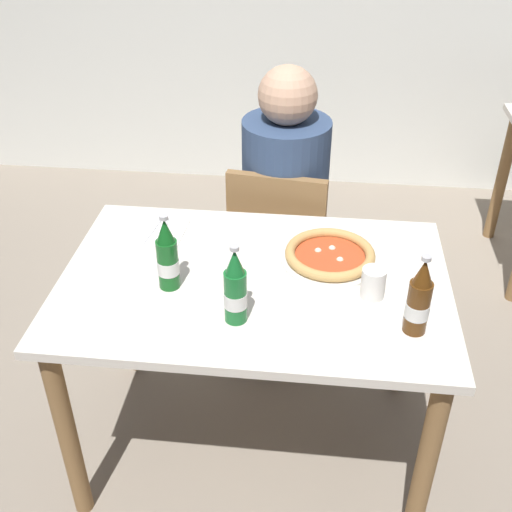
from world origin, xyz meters
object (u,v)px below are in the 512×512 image
object	(u,v)px
pizza_margherita_near	(330,256)
beer_bottle_left	(235,290)
paper_cup	(373,283)
chair_behind_table	(281,245)
napkin_with_cutlery	(158,232)
beer_bottle_center	(167,257)
dining_table_main	(254,307)
beer_bottle_right	(419,300)
diner_seated	(284,218)

from	to	relation	value
pizza_margherita_near	beer_bottle_left	size ratio (longest dim) A/B	1.27
paper_cup	chair_behind_table	bearing A→B (deg)	115.62
napkin_with_cutlery	beer_bottle_center	bearing A→B (deg)	-69.77
beer_bottle_center	paper_cup	xyz separation A→B (m)	(0.61, 0.02, -0.06)
dining_table_main	beer_bottle_right	world-z (taller)	beer_bottle_right
diner_seated	beer_bottle_left	distance (m)	0.90
dining_table_main	beer_bottle_right	bearing A→B (deg)	-22.49
pizza_margherita_near	napkin_with_cutlery	xyz separation A→B (m)	(-0.59, 0.11, -0.02)
dining_table_main	beer_bottle_center	world-z (taller)	beer_bottle_center
dining_table_main	beer_bottle_center	xyz separation A→B (m)	(-0.25, -0.07, 0.22)
chair_behind_table	pizza_margherita_near	xyz separation A→B (m)	(0.19, -0.49, 0.29)
pizza_margherita_near	beer_bottle_right	distance (m)	0.40
diner_seated	pizza_margherita_near	world-z (taller)	diner_seated
beer_bottle_right	paper_cup	xyz separation A→B (m)	(-0.11, 0.14, -0.06)
dining_table_main	pizza_margherita_near	distance (m)	0.29
diner_seated	beer_bottle_center	xyz separation A→B (m)	(-0.30, -0.73, 0.27)
diner_seated	napkin_with_cutlery	bearing A→B (deg)	-133.36
chair_behind_table	beer_bottle_right	distance (m)	0.98
chair_behind_table	paper_cup	bearing A→B (deg)	122.82
diner_seated	beer_bottle_left	bearing A→B (deg)	-95.22
chair_behind_table	beer_bottle_right	size ratio (longest dim) A/B	3.44
beer_bottle_center	beer_bottle_right	bearing A→B (deg)	-10.12
dining_table_main	beer_bottle_center	bearing A→B (deg)	-165.41
dining_table_main	beer_bottle_right	xyz separation A→B (m)	(0.47, -0.19, 0.22)
beer_bottle_right	napkin_with_cutlery	distance (m)	0.93
dining_table_main	diner_seated	bearing A→B (deg)	85.76
pizza_margherita_near	napkin_with_cutlery	distance (m)	0.60
pizza_margherita_near	beer_bottle_center	bearing A→B (deg)	-158.83
beer_bottle_center	paper_cup	size ratio (longest dim) A/B	2.60
dining_table_main	chair_behind_table	size ratio (longest dim) A/B	1.41
diner_seated	paper_cup	size ratio (longest dim) A/B	12.73
dining_table_main	diner_seated	world-z (taller)	diner_seated
beer_bottle_left	napkin_with_cutlery	bearing A→B (deg)	127.52
chair_behind_table	beer_bottle_center	xyz separation A→B (m)	(-0.29, -0.68, 0.37)
pizza_margherita_near	beer_bottle_left	xyz separation A→B (m)	(-0.26, -0.32, 0.08)
beer_bottle_center	beer_bottle_left	bearing A→B (deg)	-31.41
chair_behind_table	diner_seated	world-z (taller)	diner_seated
beer_bottle_right	paper_cup	bearing A→B (deg)	127.45
chair_behind_table	beer_bottle_left	xyz separation A→B (m)	(-0.07, -0.81, 0.37)
beer_bottle_right	beer_bottle_left	bearing A→B (deg)	-179.20
dining_table_main	chair_behind_table	distance (m)	0.63
dining_table_main	paper_cup	bearing A→B (deg)	-8.00
beer_bottle_left	beer_bottle_center	bearing A→B (deg)	148.59
pizza_margherita_near	dining_table_main	bearing A→B (deg)	-152.28
beer_bottle_left	beer_bottle_right	xyz separation A→B (m)	(0.50, 0.01, 0.00)
diner_seated	napkin_with_cutlery	world-z (taller)	diner_seated
pizza_margherita_near	beer_bottle_center	distance (m)	0.52
chair_behind_table	beer_bottle_right	bearing A→B (deg)	125.15
beer_bottle_right	pizza_margherita_near	bearing A→B (deg)	126.99
dining_table_main	beer_bottle_center	size ratio (longest dim) A/B	4.86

